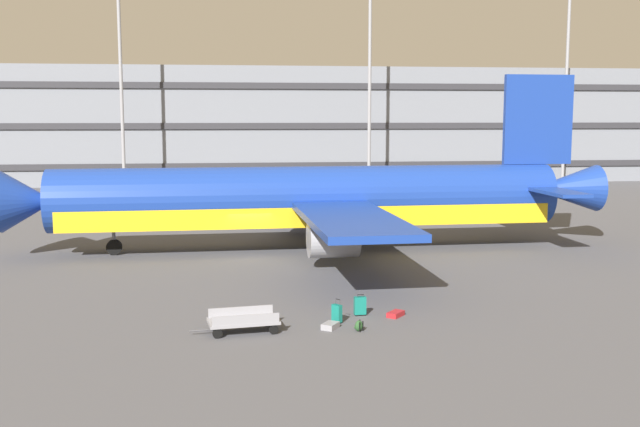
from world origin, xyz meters
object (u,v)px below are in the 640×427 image
baggage_cart (243,321)px  suitcase_orange (396,314)px  suitcase_teal (330,326)px  suitcase_scuffed (337,313)px  airliner (315,200)px  backpack_upright (359,326)px  suitcase_red (360,305)px

baggage_cart → suitcase_orange: bearing=13.5°
suitcase_teal → suitcase_scuffed: size_ratio=0.90×
airliner → backpack_upright: airliner is taller
suitcase_scuffed → suitcase_orange: size_ratio=1.07×
suitcase_scuffed → baggage_cart: (-3.65, -0.81, 0.04)m
suitcase_red → baggage_cart: suitcase_red is taller
suitcase_scuffed → suitcase_red: 1.47m
airliner → backpack_upright: size_ratio=76.78×
airliner → suitcase_teal: 17.38m
backpack_upright → baggage_cart: size_ratio=0.14×
backpack_upright → suitcase_teal: bearing=155.5°
airliner → suitcase_orange: 15.99m
suitcase_teal → suitcase_red: size_ratio=0.95×
airliner → suitcase_red: airliner is taller
airliner → suitcase_teal: (-1.42, -17.08, -2.91)m
airliner → baggage_cart: bearing=-105.4°
suitcase_teal → backpack_upright: backpack_upright is taller
airliner → suitcase_red: size_ratio=40.59×
suitcase_orange → backpack_upright: bearing=-134.4°
backpack_upright → suitcase_scuffed: bearing=117.9°
backpack_upright → baggage_cart: baggage_cart is taller
suitcase_teal → backpack_upright: (1.01, -0.46, 0.09)m
suitcase_scuffed → baggage_cart: size_ratio=0.28×
suitcase_orange → baggage_cart: (-6.14, -1.47, 0.32)m
suitcase_teal → suitcase_scuffed: bearing=64.6°
airliner → suitcase_teal: bearing=-94.8°
suitcase_orange → suitcase_scuffed: bearing=-165.2°
suitcase_teal → suitcase_red: (1.45, 1.75, 0.30)m
suitcase_teal → suitcase_orange: size_ratio=0.96×
suitcase_red → airliner: bearing=90.1°
suitcase_orange → baggage_cart: bearing=-166.5°
suitcase_scuffed → suitcase_red: bearing=42.2°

